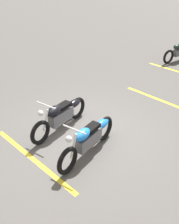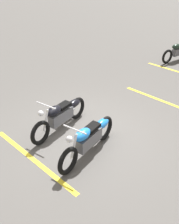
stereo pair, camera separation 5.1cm
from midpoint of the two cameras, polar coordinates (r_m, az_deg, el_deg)
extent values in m
plane|color=#514F4C|center=(7.43, -0.64, -4.73)|extent=(60.00, 60.00, 0.00)
torus|color=black|center=(6.07, -4.47, -10.30)|extent=(0.68, 0.24, 0.67)
torus|color=black|center=(7.08, 3.45, -3.50)|extent=(0.68, 0.24, 0.67)
cube|color=#59595E|center=(6.53, 0.07, -5.85)|extent=(0.87, 0.38, 0.32)
ellipsoid|color=blue|center=(6.18, -1.36, -4.83)|extent=(0.56, 0.38, 0.24)
ellipsoid|color=blue|center=(6.84, 2.80, -2.57)|extent=(0.60, 0.34, 0.22)
cube|color=black|center=(6.46, 0.74, -3.28)|extent=(0.48, 0.32, 0.09)
cylinder|color=silver|center=(6.04, -3.20, -7.28)|extent=(0.27, 0.11, 0.56)
cylinder|color=silver|center=(5.82, -3.02, -3.74)|extent=(0.16, 0.62, 0.04)
sphere|color=silver|center=(5.78, -4.19, -5.80)|extent=(0.15, 0.15, 0.15)
cylinder|color=silver|center=(6.96, 1.01, -4.90)|extent=(0.70, 0.22, 0.09)
torus|color=black|center=(7.02, -10.24, -4.35)|extent=(0.68, 0.23, 0.67)
torus|color=black|center=(7.99, -2.45, 0.84)|extent=(0.68, 0.23, 0.67)
cube|color=#59595E|center=(7.47, -5.87, -0.87)|extent=(0.87, 0.37, 0.32)
ellipsoid|color=black|center=(7.14, -7.40, 0.26)|extent=(0.56, 0.37, 0.24)
ellipsoid|color=black|center=(7.77, -3.20, 1.80)|extent=(0.59, 0.34, 0.22)
cube|color=black|center=(7.41, -5.33, 1.40)|extent=(0.48, 0.32, 0.09)
cylinder|color=silver|center=(7.01, -9.12, -1.73)|extent=(0.27, 0.10, 0.56)
cylinder|color=silver|center=(6.82, -9.12, 1.46)|extent=(0.15, 0.62, 0.04)
sphere|color=silver|center=(6.77, -10.18, -0.25)|extent=(0.15, 0.15, 0.15)
cylinder|color=silver|center=(7.88, -4.70, -0.32)|extent=(0.70, 0.22, 0.09)
torus|color=black|center=(12.76, 16.58, 11.21)|extent=(0.65, 0.20, 0.64)
ellipsoid|color=black|center=(13.06, 18.38, 13.08)|extent=(0.53, 0.34, 0.23)
cube|color=yellow|center=(6.75, -11.79, -9.76)|extent=(0.16, 3.20, 0.01)
cube|color=yellow|center=(9.35, 16.17, 1.97)|extent=(0.16, 3.20, 0.01)
camera|label=1|loc=(0.03, 90.20, -0.12)|focal=42.90mm
camera|label=2|loc=(0.03, -89.80, 0.12)|focal=42.90mm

